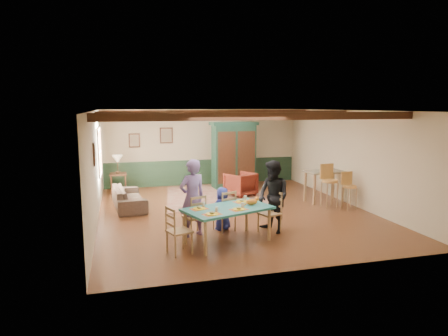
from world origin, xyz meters
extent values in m
plane|color=#512816|center=(0.00, 0.00, 0.00)|extent=(8.00, 8.00, 0.00)
cube|color=beige|center=(0.00, 4.00, 1.35)|extent=(7.00, 0.02, 2.70)
cube|color=beige|center=(-3.50, 0.00, 1.35)|extent=(0.02, 8.00, 2.70)
cube|color=beige|center=(3.50, 0.00, 1.35)|extent=(0.02, 8.00, 2.70)
cube|color=white|center=(0.00, 0.00, 2.70)|extent=(7.00, 8.00, 0.02)
cube|color=#1D3522|center=(0.00, 3.98, 0.45)|extent=(6.95, 0.03, 0.90)
cube|color=black|center=(0.00, -2.30, 2.61)|extent=(6.95, 0.16, 0.16)
cube|color=black|center=(0.00, 0.40, 2.61)|extent=(6.95, 0.16, 0.16)
cube|color=black|center=(0.00, 3.00, 2.61)|extent=(6.95, 0.16, 0.16)
imported|color=#7B60A5|center=(-1.44, -1.69, 0.85)|extent=(0.72, 0.59, 1.70)
imported|color=black|center=(0.35, -1.90, 0.81)|extent=(0.84, 0.95, 1.62)
imported|color=navy|center=(-0.70, -1.43, 0.49)|extent=(0.56, 0.46, 0.99)
cube|color=tan|center=(-0.03, 1.89, 0.01)|extent=(3.43, 3.92, 0.01)
cube|color=#143327|center=(0.92, 3.17, 1.14)|extent=(1.64, 0.73, 2.27)
imported|color=#48130E|center=(0.75, 1.81, 0.37)|extent=(1.08, 1.09, 0.75)
imported|color=#3A2D24|center=(-2.71, 1.22, 0.29)|extent=(0.94, 2.04, 0.58)
camera|label=1|loc=(-2.96, -10.00, 2.82)|focal=32.00mm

